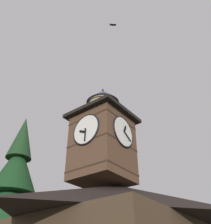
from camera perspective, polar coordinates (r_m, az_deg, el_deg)
name	(u,v)px	position (r m, az deg, el deg)	size (l,w,h in m)	color
clock_tower	(103,137)	(17.80, -0.64, -5.60)	(4.03, 4.03, 7.38)	brown
pine_tree_behind	(7,214)	(19.96, -20.76, -20.25)	(6.24, 6.24, 13.72)	#473323
flying_bird_high	(113,25)	(23.01, 1.63, 18.61)	(0.49, 0.52, 0.13)	black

